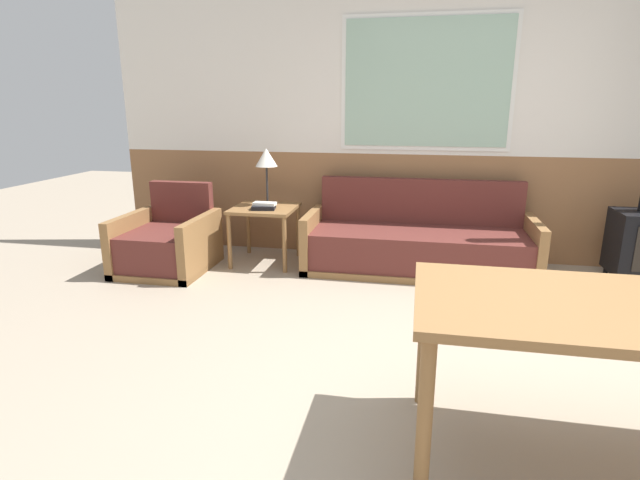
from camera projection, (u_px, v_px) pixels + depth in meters
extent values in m
plane|color=gray|center=(500.00, 407.00, 2.58)|extent=(16.00, 16.00, 0.00)
cube|color=#8E603D|center=(466.00, 208.00, 4.93)|extent=(7.20, 0.06, 1.04)
cube|color=silver|center=(478.00, 64.00, 4.58)|extent=(7.20, 0.06, 1.66)
cube|color=white|center=(426.00, 83.00, 4.67)|extent=(1.60, 0.01, 1.24)
cube|color=#99BCA8|center=(426.00, 83.00, 4.66)|extent=(1.52, 0.02, 1.16)
cube|color=olive|center=(417.00, 268.00, 4.66)|extent=(2.08, 0.77, 0.06)
cube|color=#5B2823|center=(418.00, 249.00, 4.59)|extent=(1.92, 0.69, 0.33)
cube|color=#5B2823|center=(420.00, 201.00, 4.83)|extent=(1.92, 0.10, 0.43)
cube|color=olive|center=(312.00, 239.00, 4.79)|extent=(0.08, 0.77, 0.53)
cube|color=olive|center=(533.00, 250.00, 4.41)|extent=(0.08, 0.77, 0.53)
cube|color=olive|center=(168.00, 266.00, 4.72)|extent=(0.78, 0.84, 0.06)
cube|color=#5B2823|center=(166.00, 247.00, 4.65)|extent=(0.62, 0.76, 0.32)
cube|color=#5B2823|center=(182.00, 202.00, 4.92)|extent=(0.62, 0.10, 0.40)
cube|color=olive|center=(132.00, 241.00, 4.72)|extent=(0.08, 0.84, 0.52)
cube|color=olive|center=(201.00, 245.00, 4.59)|extent=(0.08, 0.84, 0.52)
cube|color=olive|center=(264.00, 208.00, 4.80)|extent=(0.60, 0.60, 0.03)
cylinder|color=olive|center=(229.00, 242.00, 4.67)|extent=(0.04, 0.04, 0.53)
cylinder|color=olive|center=(285.00, 245.00, 4.57)|extent=(0.04, 0.04, 0.53)
cylinder|color=olive|center=(248.00, 229.00, 5.18)|extent=(0.04, 0.04, 0.53)
cylinder|color=olive|center=(298.00, 231.00, 5.08)|extent=(0.04, 0.04, 0.53)
cylinder|color=#262628|center=(268.00, 204.00, 4.89)|extent=(0.17, 0.17, 0.02)
cylinder|color=#262628|center=(267.00, 185.00, 4.84)|extent=(0.02, 0.02, 0.36)
cone|color=silver|center=(266.00, 157.00, 4.77)|extent=(0.21, 0.21, 0.17)
cube|color=black|center=(264.00, 208.00, 4.69)|extent=(0.24, 0.19, 0.02)
cube|color=black|center=(263.00, 206.00, 4.68)|extent=(0.24, 0.18, 0.02)
cube|color=white|center=(265.00, 204.00, 4.68)|extent=(0.21, 0.10, 0.03)
cylinder|color=olive|center=(424.00, 421.00, 1.89)|extent=(0.06, 0.06, 0.71)
cylinder|color=olive|center=(424.00, 340.00, 2.54)|extent=(0.06, 0.06, 0.71)
cylinder|color=black|center=(620.00, 284.00, 4.20)|extent=(0.04, 0.04, 0.10)
cylinder|color=black|center=(606.00, 271.00, 4.52)|extent=(0.04, 0.04, 0.10)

